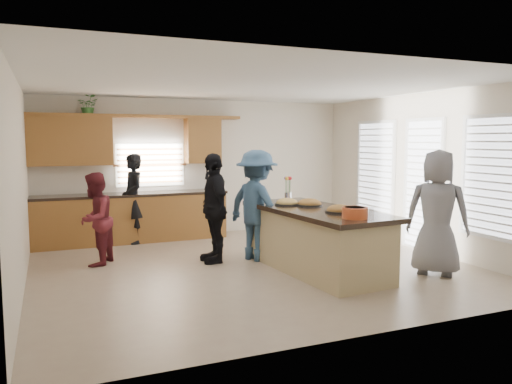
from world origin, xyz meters
name	(u,v)px	position (x,y,z in m)	size (l,w,h in m)	color
floor	(253,267)	(0.00, 0.00, 0.00)	(6.50, 6.50, 0.00)	tan
room_shell	(253,145)	(0.00, 0.00, 1.90)	(6.52, 6.02, 2.81)	silver
back_cabinetry	(129,195)	(-1.47, 2.73, 0.91)	(4.08, 0.66, 2.46)	#935E2A
right_wall_glazing	(424,176)	(3.22, -0.13, 1.34)	(0.06, 4.00, 2.25)	white
island	(316,241)	(0.79, -0.59, 0.45)	(1.37, 2.79, 0.95)	tan
platter_front	(340,210)	(0.90, -1.05, 0.98)	(0.41, 0.41, 0.17)	black
platter_mid	(309,204)	(0.86, -0.25, 0.98)	(0.41, 0.41, 0.17)	black
platter_back	(287,203)	(0.58, -0.02, 0.98)	(0.39, 0.39, 0.16)	black
salad_bowl	(355,212)	(0.79, -1.60, 1.03)	(0.34, 0.34, 0.15)	#D05226
clear_cup	(371,211)	(1.20, -1.39, 1.00)	(0.08, 0.08, 0.10)	white
plate_stack	(287,201)	(0.73, 0.28, 0.97)	(0.24, 0.24, 0.05)	#A582BE
flower_vase	(288,188)	(0.85, 0.49, 1.17)	(0.14, 0.14, 0.41)	silver
potted_plant	(89,106)	(-2.15, 2.82, 2.60)	(0.37, 0.32, 0.41)	#3D7A31
woman_left_back	(133,199)	(-1.42, 2.55, 0.86)	(0.63, 0.41, 1.72)	black
woman_left_mid	(95,219)	(-2.25, 1.06, 0.74)	(0.71, 0.56, 1.47)	maroon
woman_left_front	(214,208)	(-0.45, 0.56, 0.88)	(1.03, 0.43, 1.77)	black
woman_right_back	(257,205)	(0.24, 0.41, 0.91)	(1.17, 0.67, 1.81)	#304E6A
woman_right_front	(437,212)	(2.32, -1.45, 0.92)	(0.90, 0.59, 1.84)	slate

